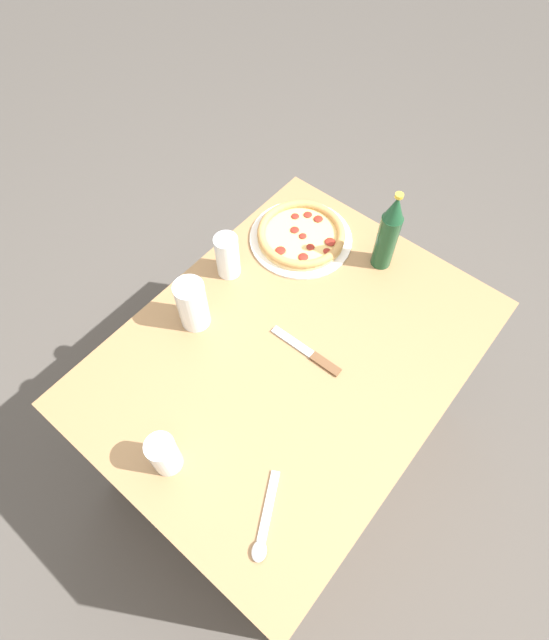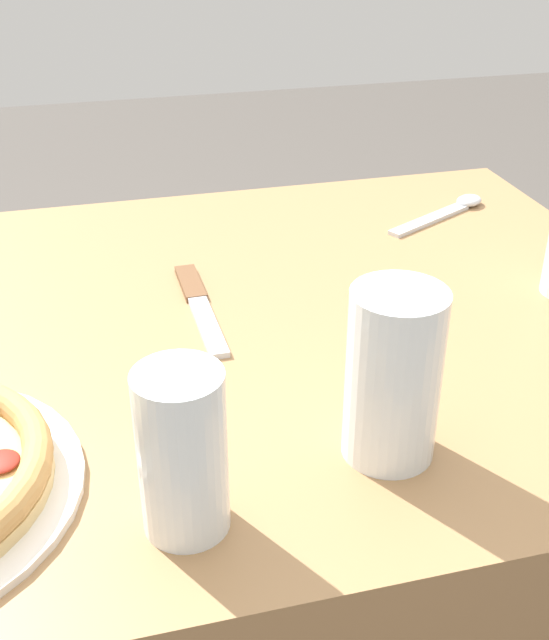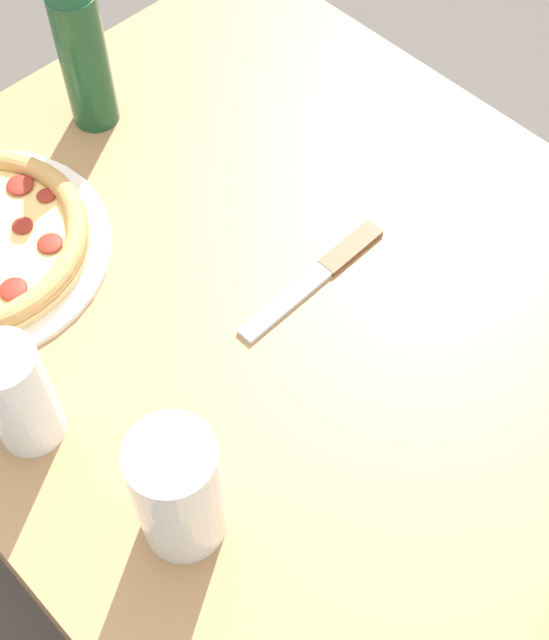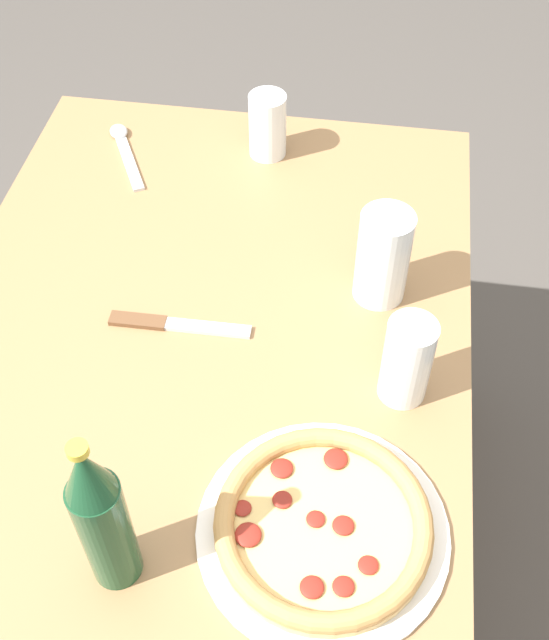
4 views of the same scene
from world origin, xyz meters
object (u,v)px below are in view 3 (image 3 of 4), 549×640
at_px(glass_lemonade, 179,495).
at_px(beer_bottle, 79,36).
at_px(glass_mango_juice, 19,399).
at_px(knife, 319,275).

xyz_separation_m(glass_lemonade, beer_bottle, (0.50, -0.28, 0.06)).
relative_size(glass_lemonade, beer_bottle, 0.58).
bearing_deg(glass_lemonade, glass_mango_juice, 13.72).
height_order(glass_mango_juice, beer_bottle, beer_bottle).
height_order(glass_lemonade, knife, glass_lemonade).
distance_m(glass_lemonade, glass_mango_juice, 0.19).
relative_size(glass_lemonade, knife, 0.73).
distance_m(glass_lemonade, knife, 0.33).
bearing_deg(knife, glass_lemonade, 111.02).
height_order(glass_mango_juice, knife, glass_mango_juice).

